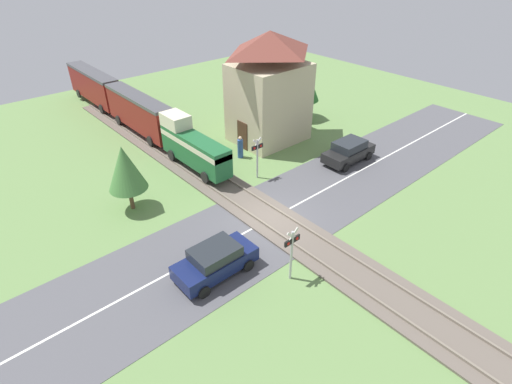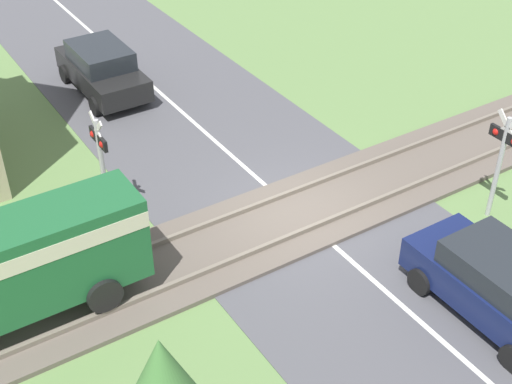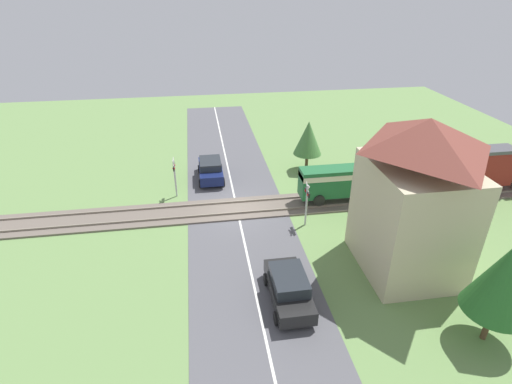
% 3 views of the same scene
% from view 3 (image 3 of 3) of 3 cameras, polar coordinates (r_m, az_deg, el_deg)
% --- Properties ---
extents(ground_plane, '(60.00, 60.00, 0.00)m').
position_cam_3_polar(ground_plane, '(26.29, -2.72, -2.51)').
color(ground_plane, '#66894C').
extents(road_surface, '(48.00, 6.40, 0.02)m').
position_cam_3_polar(road_surface, '(26.28, -2.72, -2.49)').
color(road_surface, '#515156').
rests_on(road_surface, ground_plane).
extents(track_bed, '(2.80, 48.00, 0.24)m').
position_cam_3_polar(track_bed, '(26.26, -2.72, -2.38)').
color(track_bed, '#665B51').
rests_on(track_bed, ground_plane).
extents(train, '(1.58, 23.74, 3.18)m').
position_cam_3_polar(train, '(31.31, 28.29, 3.09)').
color(train, '#1E6033').
rests_on(train, track_bed).
extents(car_near_crossing, '(3.92, 1.87, 1.53)m').
position_cam_3_polar(car_near_crossing, '(30.15, -6.51, 3.27)').
color(car_near_crossing, '#141E4C').
rests_on(car_near_crossing, ground_plane).
extents(car_far_side, '(3.99, 1.84, 1.55)m').
position_cam_3_polar(car_far_side, '(18.99, 4.69, -13.42)').
color(car_far_side, black).
rests_on(car_far_side, ground_plane).
extents(crossing_signal_west_approach, '(0.90, 0.18, 2.84)m').
position_cam_3_polar(crossing_signal_west_approach, '(27.58, -11.57, 2.77)').
color(crossing_signal_west_approach, '#B7B7B7').
rests_on(crossing_signal_west_approach, ground_plane).
extents(crossing_signal_east_approach, '(0.90, 0.18, 2.84)m').
position_cam_3_polar(crossing_signal_east_approach, '(23.95, 7.28, -0.94)').
color(crossing_signal_east_approach, '#B7B7B7').
rests_on(crossing_signal_east_approach, ground_plane).
extents(station_building, '(5.59, 4.66, 8.04)m').
position_cam_3_polar(station_building, '(20.74, 21.65, -1.18)').
color(station_building, '#C6B793').
rests_on(station_building, ground_plane).
extents(pedestrian_by_station, '(0.40, 0.40, 1.63)m').
position_cam_3_polar(pedestrian_by_station, '(24.62, 14.38, -3.74)').
color(pedestrian_by_station, '#2D4C8E').
rests_on(pedestrian_by_station, ground_plane).
extents(tree_by_station, '(2.66, 2.66, 4.84)m').
position_cam_3_polar(tree_by_station, '(18.36, 32.02, -10.38)').
color(tree_by_station, brown).
rests_on(tree_by_station, ground_plane).
extents(tree_roadside_hedge, '(2.17, 2.17, 3.99)m').
position_cam_3_polar(tree_roadside_hedge, '(30.98, 7.46, 7.66)').
color(tree_roadside_hedge, brown).
rests_on(tree_roadside_hedge, ground_plane).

